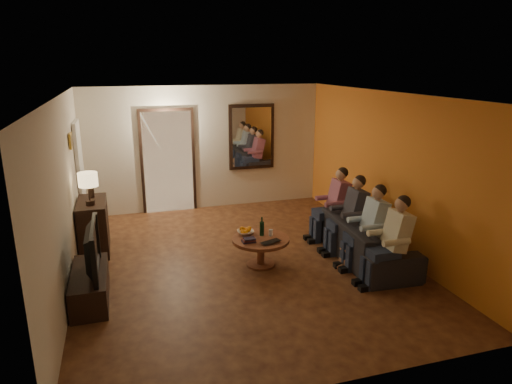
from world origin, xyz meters
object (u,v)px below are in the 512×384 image
object	(u,v)px
dresser	(94,226)
person_a	(392,244)
bowl	(246,232)
laptop	(273,243)
tv	(86,249)
wine_bottle	(262,226)
sofa	(365,239)
coffee_table	(261,252)
person_d	(335,207)
tv_stand	(90,286)
dog	(355,248)
person_c	(351,217)
person_b	(370,230)
table_lamp	(89,189)

from	to	relation	value
dresser	person_a	distance (m)	4.75
bowl	laptop	world-z (taller)	bowl
dresser	tv	world-z (taller)	tv
wine_bottle	sofa	bearing A→B (deg)	-11.07
dresser	coffee_table	size ratio (longest dim) A/B	1.10
person_d	wine_bottle	size ratio (longest dim) A/B	3.87
bowl	laptop	size ratio (longest dim) A/B	0.79
tv_stand	dog	bearing A→B (deg)	-0.20
person_a	person_d	world-z (taller)	same
dog	coffee_table	size ratio (longest dim) A/B	0.63
tv_stand	coffee_table	xyz separation A→B (m)	(2.48, 0.38, 0.02)
tv_stand	person_a	bearing A→B (deg)	-10.25
tv	person_a	world-z (taller)	person_a
tv_stand	person_a	size ratio (longest dim) A/B	1.02
tv	person_c	distance (m)	4.09
person_d	dog	size ratio (longest dim) A/B	2.14
person_a	dog	xyz separation A→B (m)	(-0.16, 0.72, -0.32)
person_a	wine_bottle	world-z (taller)	person_a
coffee_table	tv_stand	bearing A→B (deg)	-171.21
dresser	person_a	xyz separation A→B (m)	(4.06, -2.46, 0.17)
dog	sofa	bearing A→B (deg)	18.35
person_a	dog	world-z (taller)	person_a
person_a	tv_stand	bearing A→B (deg)	169.75
person_b	sofa	bearing A→B (deg)	71.57
person_d	dog	xyz separation A→B (m)	(-0.16, -1.08, -0.32)
tv	sofa	size ratio (longest dim) A/B	0.51
tv_stand	person_b	distance (m)	4.08
table_lamp	dog	size ratio (longest dim) A/B	0.96
sofa	person_c	xyz separation A→B (m)	(-0.10, 0.30, 0.28)
tv	laptop	xyz separation A→B (m)	(2.58, 0.10, -0.26)
person_b	person_c	distance (m)	0.60
tv	laptop	size ratio (longest dim) A/B	3.37
person_a	person_c	size ratio (longest dim) A/B	1.00
person_d	tv_stand	bearing A→B (deg)	-165.31
person_c	tv_stand	bearing A→B (deg)	-173.47
table_lamp	coffee_table	world-z (taller)	table_lamp
table_lamp	person_c	distance (m)	4.23
coffee_table	wine_bottle	distance (m)	0.40
tv_stand	wine_bottle	world-z (taller)	wine_bottle
tv	coffee_table	distance (m)	2.56
tv_stand	person_c	xyz separation A→B (m)	(4.06, 0.47, 0.40)
person_b	tv	bearing A→B (deg)	178.10
tv_stand	person_b	bearing A→B (deg)	-1.90
person_c	dresser	bearing A→B (deg)	162.78
dresser	wine_bottle	world-z (taller)	dresser
coffee_table	laptop	distance (m)	0.38
wine_bottle	tv	bearing A→B (deg)	-169.18
table_lamp	person_c	xyz separation A→B (m)	(4.06, -1.04, -0.54)
table_lamp	tv_stand	xyz separation A→B (m)	(0.00, -1.50, -0.93)
sofa	coffee_table	distance (m)	1.70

